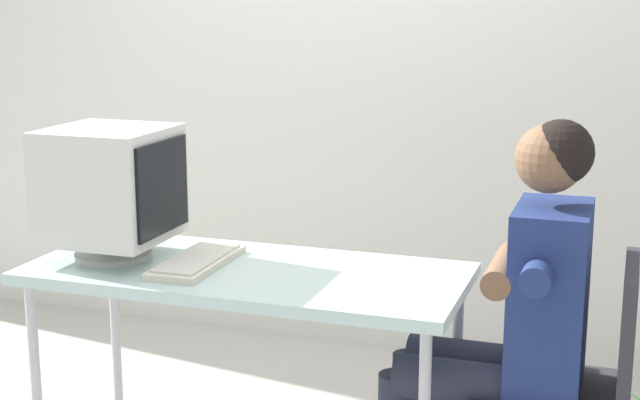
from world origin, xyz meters
The scene contains 6 objects.
wall_back centered at (0.30, 1.40, 1.50)m, with size 8.00×0.10×3.00m, color silver.
desk centered at (0.00, 0.00, 0.70)m, with size 1.46×0.64×0.75m.
crt_monitor centered at (-0.48, -0.03, 1.01)m, with size 0.40×0.39×0.45m.
keyboard centered at (-0.17, -0.03, 0.77)m, with size 0.18×0.43×0.03m.
office_chair centered at (1.07, 0.04, 0.48)m, with size 0.47×0.47×0.87m.
person_seated centered at (0.87, 0.04, 0.69)m, with size 0.74×0.56×1.29m.
Camera 1 is at (1.20, -2.77, 1.64)m, focal length 52.93 mm.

